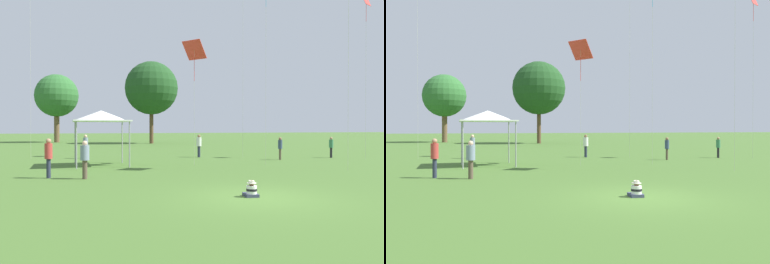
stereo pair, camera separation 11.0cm
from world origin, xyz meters
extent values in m
plane|color=#426628|center=(0.00, 0.00, 0.00)|extent=(300.00, 300.00, 0.00)
cube|color=#383D56|center=(-0.09, 0.27, 0.05)|extent=(0.48, 0.57, 0.10)
cylinder|color=white|center=(-0.11, 0.18, 0.23)|extent=(0.38, 0.38, 0.26)
cylinder|color=black|center=(-0.11, 0.18, 0.23)|extent=(0.39, 0.39, 0.07)
sphere|color=brown|center=(-0.11, 0.18, 0.44)|extent=(0.18, 0.18, 0.18)
cylinder|color=beige|center=(-0.11, 0.18, 0.44)|extent=(0.31, 0.31, 0.01)
cylinder|color=beige|center=(-0.11, 0.18, 0.48)|extent=(0.19, 0.19, 0.08)
cylinder|color=#282D42|center=(3.39, 16.07, 0.42)|extent=(0.28, 0.28, 0.84)
cylinder|color=silver|center=(3.39, 16.07, 1.17)|extent=(0.51, 0.51, 0.66)
sphere|color=brown|center=(3.39, 16.07, 1.59)|extent=(0.23, 0.23, 0.23)
cylinder|color=brown|center=(8.03, 12.22, 0.38)|extent=(0.22, 0.22, 0.76)
cylinder|color=#334260|center=(8.03, 12.22, 1.06)|extent=(0.40, 0.40, 0.60)
sphere|color=brown|center=(8.03, 12.22, 1.45)|extent=(0.21, 0.21, 0.21)
cylinder|color=#282D42|center=(-4.79, 17.32, 0.42)|extent=(0.23, 0.23, 0.84)
cylinder|color=gray|center=(-4.79, 17.32, 1.17)|extent=(0.41, 0.41, 0.67)
sphere|color=#DBAD89|center=(-4.79, 17.32, 1.60)|extent=(0.23, 0.23, 0.23)
cylinder|color=#282D42|center=(-6.60, 6.85, 0.43)|extent=(0.24, 0.24, 0.85)
cylinder|color=#B23833|center=(-6.60, 6.85, 1.19)|extent=(0.44, 0.44, 0.68)
sphere|color=#A37556|center=(-6.60, 6.85, 1.63)|extent=(0.23, 0.23, 0.23)
cylinder|color=black|center=(12.55, 12.66, 0.37)|extent=(0.22, 0.22, 0.75)
cylinder|color=#387A51|center=(12.55, 12.66, 1.05)|extent=(0.40, 0.40, 0.59)
sphere|color=#A37556|center=(12.55, 12.66, 1.43)|extent=(0.20, 0.20, 0.20)
cylinder|color=brown|center=(-5.09, 6.13, 0.40)|extent=(0.23, 0.23, 0.81)
cylinder|color=gray|center=(-5.09, 6.13, 1.13)|extent=(0.42, 0.42, 0.64)
sphere|color=#DBAD89|center=(-5.09, 6.13, 1.54)|extent=(0.22, 0.22, 0.22)
cube|color=white|center=(-4.05, 11.73, 2.61)|extent=(3.23, 3.23, 0.08)
cone|color=white|center=(-4.05, 11.73, 2.94)|extent=(3.07, 3.07, 0.57)
cylinder|color=#99999E|center=(-5.50, 13.12, 1.29)|extent=(0.07, 0.07, 2.57)
cylinder|color=#99999E|center=(-2.66, 13.18, 1.29)|extent=(0.07, 0.07, 2.57)
cylinder|color=#99999E|center=(-5.43, 10.28, 1.29)|extent=(0.07, 0.07, 2.57)
cylinder|color=#99999E|center=(-2.59, 10.35, 1.29)|extent=(0.07, 0.07, 2.57)
cylinder|color=#BCB7A8|center=(-8.49, 17.93, 6.83)|extent=(0.01, 0.01, 13.65)
cube|color=red|center=(14.54, 11.42, 11.40)|extent=(0.90, 0.65, 0.78)
cylinder|color=red|center=(14.54, 11.42, 10.49)|extent=(0.02, 0.02, 1.24)
cylinder|color=#BCB7A8|center=(14.54, 11.42, 5.70)|extent=(0.01, 0.01, 11.40)
cylinder|color=#BCB7A8|center=(6.40, 14.78, 8.59)|extent=(0.01, 0.01, 17.17)
cube|color=red|center=(1.13, 10.10, 6.74)|extent=(1.39, 1.47, 0.99)
cylinder|color=red|center=(1.13, 10.10, 5.62)|extent=(0.02, 0.02, 1.36)
cylinder|color=#BCB7A8|center=(1.13, 10.10, 3.37)|extent=(0.01, 0.01, 6.73)
cylinder|color=#BCB7A8|center=(7.86, 5.27, 6.10)|extent=(0.01, 0.01, 12.19)
cylinder|color=#BCB7A8|center=(5.46, 9.52, 5.37)|extent=(0.01, 0.01, 10.72)
cylinder|color=brown|center=(4.84, 41.92, 2.90)|extent=(0.56, 0.56, 5.81)
sphere|color=#1E471E|center=(4.84, 41.92, 7.88)|extent=(7.55, 7.55, 7.55)
cylinder|color=brown|center=(-8.25, 50.25, 2.70)|extent=(0.79, 0.79, 5.39)
sphere|color=#2D662D|center=(-8.25, 50.25, 7.18)|extent=(6.49, 6.49, 6.49)
camera|label=1|loc=(-5.46, -10.61, 2.20)|focal=35.00mm
camera|label=2|loc=(-5.35, -10.65, 2.20)|focal=35.00mm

